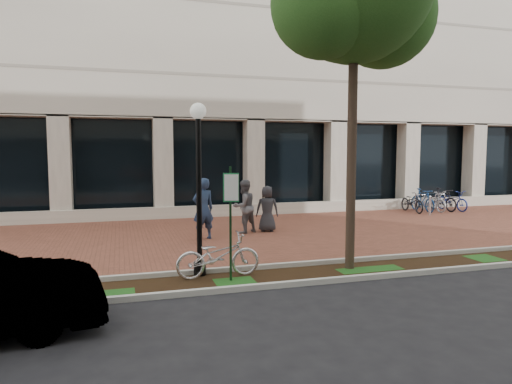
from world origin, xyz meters
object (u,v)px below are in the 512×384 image
object	(u,v)px
locked_bicycle	(218,256)
bike_rack_cluster	(432,201)
pedestrian_left	(203,209)
pedestrian_mid	(244,207)
bollard	(430,205)
lamppost	(199,179)
pedestrian_right	(267,209)
parking_sign	(231,209)

from	to	relation	value
locked_bicycle	bike_rack_cluster	bearing A→B (deg)	-57.04
locked_bicycle	pedestrian_left	size ratio (longest dim) A/B	0.96
pedestrian_left	pedestrian_mid	xyz separation A→B (m)	(1.55, 0.73, -0.06)
pedestrian_mid	bike_rack_cluster	world-z (taller)	pedestrian_mid
bollard	lamppost	bearing A→B (deg)	-149.13
lamppost	pedestrian_mid	world-z (taller)	lamppost
lamppost	pedestrian_left	bearing A→B (deg)	78.74
locked_bicycle	pedestrian_right	xyz separation A→B (m)	(2.87, 5.27, 0.31)
pedestrian_mid	bollard	world-z (taller)	pedestrian_mid
pedestrian_left	bike_rack_cluster	bearing A→B (deg)	-176.84
parking_sign	locked_bicycle	xyz separation A→B (m)	(-0.20, 0.36, -1.08)
pedestrian_mid	bike_rack_cluster	bearing A→B (deg)	173.70
parking_sign	pedestrian_right	distance (m)	6.28
lamppost	bike_rack_cluster	world-z (taller)	lamppost
parking_sign	lamppost	distance (m)	1.06
pedestrian_left	bollard	bearing A→B (deg)	179.16
pedestrian_left	pedestrian_mid	world-z (taller)	pedestrian_left
pedestrian_left	bike_rack_cluster	size ratio (longest dim) A/B	0.65
parking_sign	bike_rack_cluster	xyz separation A→B (m)	(11.78, 8.55, -1.08)
parking_sign	pedestrian_right	bearing A→B (deg)	80.33
lamppost	bollard	size ratio (longest dim) A/B	4.44
pedestrian_right	lamppost	bearing A→B (deg)	71.70
parking_sign	lamppost	xyz separation A→B (m)	(-0.57, 0.65, 0.62)
lamppost	pedestrian_left	distance (m)	4.45
parking_sign	bollard	bearing A→B (deg)	50.27
pedestrian_right	pedestrian_left	bearing A→B (deg)	32.79
pedestrian_mid	pedestrian_left	bearing A→B (deg)	2.50
lamppost	pedestrian_mid	xyz separation A→B (m)	(2.38, 4.93, -1.28)
pedestrian_mid	pedestrian_right	world-z (taller)	pedestrian_mid
lamppost	bollard	xyz separation A→B (m)	(11.35, 6.79, -1.75)
parking_sign	pedestrian_mid	distance (m)	5.90
pedestrian_right	pedestrian_mid	bearing A→B (deg)	18.09
parking_sign	pedestrian_left	bearing A→B (deg)	102.54
lamppost	bike_rack_cluster	distance (m)	14.76
parking_sign	pedestrian_right	xyz separation A→B (m)	(2.67, 5.63, -0.77)
locked_bicycle	pedestrian_left	world-z (taller)	pedestrian_left
parking_sign	locked_bicycle	world-z (taller)	parking_sign
parking_sign	pedestrian_left	xyz separation A→B (m)	(0.27, 4.85, -0.59)
pedestrian_right	bike_rack_cluster	size ratio (longest dim) A/B	0.53
pedestrian_left	pedestrian_right	bearing A→B (deg)	-176.59
pedestrian_left	bike_rack_cluster	xyz separation A→B (m)	(11.52, 3.70, -0.48)
pedestrian_mid	pedestrian_right	distance (m)	0.86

